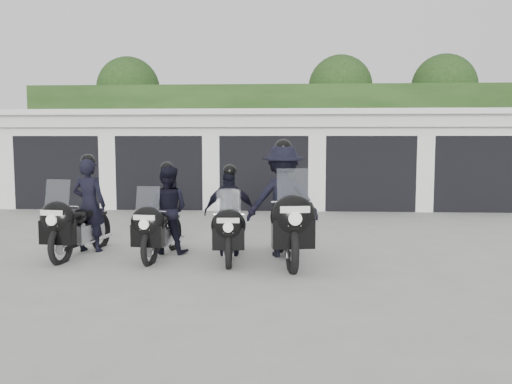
# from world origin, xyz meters

# --- Properties ---
(ground) EXTENTS (80.00, 80.00, 0.00)m
(ground) POSITION_xyz_m (0.00, 0.00, 0.00)
(ground) COLOR #979792
(ground) RESTS_ON ground
(garage_block) EXTENTS (16.40, 6.80, 2.96)m
(garage_block) POSITION_xyz_m (-0.00, 8.06, 1.42)
(garage_block) COLOR silver
(garage_block) RESTS_ON ground
(background_vegetation) EXTENTS (20.00, 3.90, 5.80)m
(background_vegetation) POSITION_xyz_m (0.37, 12.92, 2.77)
(background_vegetation) COLOR #193212
(background_vegetation) RESTS_ON ground
(police_bike_a) EXTENTS (0.82, 2.16, 1.88)m
(police_bike_a) POSITION_xyz_m (-3.04, -0.82, 0.75)
(police_bike_a) COLOR black
(police_bike_a) RESTS_ON ground
(police_bike_b) EXTENTS (0.85, 2.00, 1.74)m
(police_bike_b) POSITION_xyz_m (-1.52, -0.77, 0.73)
(police_bike_b) COLOR black
(police_bike_b) RESTS_ON ground
(police_bike_c) EXTENTS (0.97, 1.96, 1.70)m
(police_bike_c) POSITION_xyz_m (-0.32, -0.90, 0.72)
(police_bike_c) COLOR black
(police_bike_c) RESTS_ON ground
(police_bike_d) EXTENTS (1.38, 2.48, 2.17)m
(police_bike_d) POSITION_xyz_m (0.65, -0.91, 0.92)
(police_bike_d) COLOR black
(police_bike_d) RESTS_ON ground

